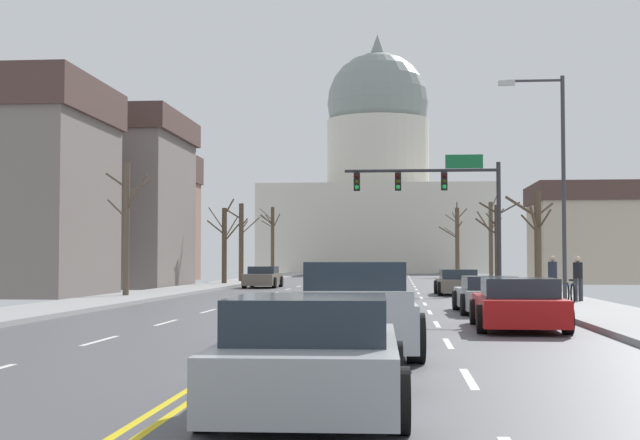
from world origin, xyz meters
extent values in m
cube|color=#4F4F54|center=(0.00, 0.00, -0.03)|extent=(14.00, 180.00, 0.06)
cube|color=yellow|center=(-0.12, 0.00, 0.00)|extent=(0.10, 176.40, 0.00)
cube|color=yellow|center=(0.12, 0.00, 0.00)|extent=(0.10, 176.40, 0.00)
cube|color=silver|center=(3.50, -18.90, 0.00)|extent=(0.12, 2.20, 0.00)
cube|color=silver|center=(3.50, -13.70, 0.00)|extent=(0.12, 2.20, 0.00)
cube|color=silver|center=(3.50, -8.50, 0.00)|extent=(0.12, 2.20, 0.00)
cube|color=silver|center=(3.50, -3.30, 0.00)|extent=(0.12, 2.20, 0.00)
cube|color=silver|center=(3.50, 1.90, 0.00)|extent=(0.12, 2.20, 0.00)
cube|color=silver|center=(3.50, 7.10, 0.00)|extent=(0.12, 2.20, 0.00)
cube|color=silver|center=(3.50, 12.30, 0.00)|extent=(0.12, 2.20, 0.00)
cube|color=silver|center=(3.50, 17.50, 0.00)|extent=(0.12, 2.20, 0.00)
cube|color=silver|center=(3.50, 22.70, 0.00)|extent=(0.12, 2.20, 0.00)
cube|color=silver|center=(3.50, 27.90, 0.00)|extent=(0.12, 2.20, 0.00)
cube|color=silver|center=(3.50, 33.10, 0.00)|extent=(0.12, 2.20, 0.00)
cube|color=silver|center=(3.50, 38.30, 0.00)|extent=(0.12, 2.20, 0.00)
cube|color=silver|center=(3.50, 43.50, 0.00)|extent=(0.12, 2.20, 0.00)
cube|color=silver|center=(3.50, 48.70, 0.00)|extent=(0.12, 2.20, 0.00)
cube|color=silver|center=(3.50, 53.90, 0.00)|extent=(0.12, 2.20, 0.00)
cube|color=silver|center=(3.50, 59.10, 0.00)|extent=(0.12, 2.20, 0.00)
cube|color=silver|center=(3.50, 64.30, 0.00)|extent=(0.12, 2.20, 0.00)
cube|color=silver|center=(-3.50, -13.70, 0.00)|extent=(0.12, 2.20, 0.00)
cube|color=silver|center=(-3.50, -8.50, 0.00)|extent=(0.12, 2.20, 0.00)
cube|color=silver|center=(-3.50, -3.30, 0.00)|extent=(0.12, 2.20, 0.00)
cube|color=silver|center=(-3.50, 1.90, 0.00)|extent=(0.12, 2.20, 0.00)
cube|color=silver|center=(-3.50, 7.10, 0.00)|extent=(0.12, 2.20, 0.00)
cube|color=silver|center=(-3.50, 12.30, 0.00)|extent=(0.12, 2.20, 0.00)
cube|color=silver|center=(-3.50, 17.50, 0.00)|extent=(0.12, 2.20, 0.00)
cube|color=silver|center=(-3.50, 22.70, 0.00)|extent=(0.12, 2.20, 0.00)
cube|color=silver|center=(-3.50, 27.90, 0.00)|extent=(0.12, 2.20, 0.00)
cube|color=silver|center=(-3.50, 33.10, 0.00)|extent=(0.12, 2.20, 0.00)
cube|color=silver|center=(-3.50, 38.30, 0.00)|extent=(0.12, 2.20, 0.00)
cube|color=silver|center=(-3.50, 43.50, 0.00)|extent=(0.12, 2.20, 0.00)
cube|color=silver|center=(-3.50, 48.70, 0.00)|extent=(0.12, 2.20, 0.00)
cube|color=silver|center=(-3.50, 53.90, 0.00)|extent=(0.12, 2.20, 0.00)
cube|color=silver|center=(-3.50, 59.10, 0.00)|extent=(0.12, 2.20, 0.00)
cube|color=silver|center=(-3.50, 64.30, 0.00)|extent=(0.12, 2.20, 0.00)
cube|color=#969696|center=(8.50, 0.00, 0.07)|extent=(3.00, 180.00, 0.14)
cube|color=#969696|center=(-8.50, 0.00, 0.07)|extent=(3.00, 180.00, 0.14)
cylinder|color=#28282D|center=(7.60, 14.41, 3.35)|extent=(0.22, 0.22, 6.43)
cylinder|color=#28282D|center=(3.70, 14.41, 6.17)|extent=(7.80, 0.16, 0.16)
cube|color=black|center=(4.87, 14.41, 5.61)|extent=(0.32, 0.28, 0.92)
sphere|color=#330504|center=(4.87, 14.25, 5.89)|extent=(0.22, 0.22, 0.22)
sphere|color=#332B05|center=(4.87, 14.25, 5.61)|extent=(0.22, 0.22, 0.22)
sphere|color=#19CC47|center=(4.87, 14.25, 5.33)|extent=(0.22, 0.22, 0.22)
cube|color=black|center=(2.53, 14.41, 5.61)|extent=(0.32, 0.28, 0.92)
sphere|color=#330504|center=(2.53, 14.25, 5.89)|extent=(0.22, 0.22, 0.22)
sphere|color=#332B05|center=(2.53, 14.25, 5.61)|extent=(0.22, 0.22, 0.22)
sphere|color=#19CC47|center=(2.53, 14.25, 5.33)|extent=(0.22, 0.22, 0.22)
cube|color=black|center=(0.42, 14.41, 5.61)|extent=(0.32, 0.28, 0.92)
sphere|color=#330504|center=(0.42, 14.25, 5.89)|extent=(0.22, 0.22, 0.22)
sphere|color=#332B05|center=(0.42, 14.25, 5.61)|extent=(0.22, 0.22, 0.22)
sphere|color=#19CC47|center=(0.42, 14.25, 5.33)|extent=(0.22, 0.22, 0.22)
cube|color=#146033|center=(5.88, 14.43, 6.62)|extent=(1.90, 0.06, 0.70)
cylinder|color=#333338|center=(8.20, -0.18, 4.06)|extent=(0.14, 0.14, 7.84)
cylinder|color=#333338|center=(7.25, -0.18, 7.83)|extent=(1.91, 0.09, 0.09)
cube|color=#B2B2AD|center=(6.29, -0.18, 7.76)|extent=(0.56, 0.24, 0.16)
cube|color=beige|center=(0.00, 80.73, 5.24)|extent=(28.08, 18.68, 10.48)
cylinder|color=beige|center=(0.00, 80.73, 14.75)|extent=(12.71, 12.71, 8.54)
sphere|color=gray|center=(0.00, 80.73, 21.24)|extent=(12.65, 12.65, 12.65)
cone|color=gray|center=(0.00, 80.73, 28.76)|extent=(1.80, 1.80, 2.40)
cube|color=#6B6056|center=(5.27, 10.60, 0.44)|extent=(1.90, 4.25, 0.57)
cube|color=#232D38|center=(5.27, 10.45, 0.95)|extent=(1.63, 2.06, 0.45)
cylinder|color=black|center=(4.34, 11.88, 0.32)|extent=(0.24, 0.65, 0.64)
cylinder|color=black|center=(6.14, 11.93, 0.32)|extent=(0.24, 0.65, 0.64)
cylinder|color=black|center=(4.40, 9.28, 0.32)|extent=(0.24, 0.65, 0.64)
cylinder|color=black|center=(6.20, 9.32, 0.32)|extent=(0.24, 0.65, 0.64)
cube|color=silver|center=(1.57, 3.27, 0.47)|extent=(1.90, 4.36, 0.62)
cube|color=#232D38|center=(1.58, 2.92, 1.01)|extent=(1.65, 2.04, 0.46)
cylinder|color=black|center=(0.63, 4.61, 0.32)|extent=(0.23, 0.64, 0.64)
cylinder|color=black|center=(2.48, 4.63, 0.32)|extent=(0.23, 0.64, 0.64)
cylinder|color=black|center=(0.67, 1.92, 0.32)|extent=(0.23, 0.64, 0.64)
cylinder|color=black|center=(2.51, 1.94, 0.32)|extent=(0.23, 0.64, 0.64)
cube|color=#9EA3A8|center=(5.28, -3.42, 0.45)|extent=(1.80, 4.67, 0.57)
cube|color=#232D38|center=(5.29, -3.76, 0.93)|extent=(1.54, 2.08, 0.40)
cylinder|color=black|center=(4.40, -2.00, 0.32)|extent=(0.23, 0.64, 0.64)
cylinder|color=black|center=(6.10, -1.96, 0.32)|extent=(0.23, 0.64, 0.64)
cylinder|color=black|center=(4.46, -4.87, 0.32)|extent=(0.23, 0.64, 0.64)
cylinder|color=black|center=(6.16, -4.84, 0.32)|extent=(0.23, 0.64, 0.64)
cube|color=#B71414|center=(5.34, -9.91, 0.46)|extent=(1.99, 4.59, 0.61)
cube|color=#232D38|center=(5.33, -10.30, 0.99)|extent=(1.69, 2.03, 0.44)
cylinder|color=black|center=(4.45, -8.48, 0.32)|extent=(0.24, 0.65, 0.64)
cylinder|color=black|center=(6.31, -8.53, 0.32)|extent=(0.24, 0.65, 0.64)
cylinder|color=black|center=(4.37, -11.29, 0.32)|extent=(0.24, 0.65, 0.64)
cylinder|color=black|center=(6.23, -11.34, 0.32)|extent=(0.24, 0.65, 0.64)
cube|color=#ADB2B7|center=(1.76, -15.56, 0.59)|extent=(2.18, 5.35, 0.73)
cube|color=#1E2833|center=(1.73, -14.82, 1.28)|extent=(1.88, 1.86, 0.65)
cube|color=#ADB2B7|center=(1.86, -18.14, 1.06)|extent=(1.82, 0.17, 0.22)
cylinder|color=black|center=(0.71, -14.02, 0.40)|extent=(0.31, 0.81, 0.80)
cylinder|color=black|center=(2.68, -13.94, 0.40)|extent=(0.31, 0.81, 0.80)
cylinder|color=black|center=(0.84, -17.18, 0.40)|extent=(0.31, 0.81, 0.80)
cylinder|color=black|center=(2.81, -17.10, 0.40)|extent=(0.31, 0.81, 0.80)
cube|color=#9EA3A8|center=(1.58, -21.64, 0.48)|extent=(1.94, 4.35, 0.63)
cube|color=#232D38|center=(1.59, -21.91, 1.02)|extent=(1.67, 2.13, 0.46)
cylinder|color=black|center=(0.63, -20.32, 0.32)|extent=(0.23, 0.64, 0.64)
cylinder|color=black|center=(2.48, -20.28, 0.32)|extent=(0.23, 0.64, 0.64)
cylinder|color=black|center=(0.68, -22.99, 0.32)|extent=(0.23, 0.64, 0.64)
cylinder|color=black|center=(2.53, -22.95, 0.32)|extent=(0.23, 0.64, 0.64)
cube|color=#6B6056|center=(-5.29, 20.12, 0.48)|extent=(1.75, 4.35, 0.65)
cube|color=#232D38|center=(-5.29, 20.29, 1.02)|extent=(1.53, 2.13, 0.42)
cylinder|color=black|center=(-4.44, 18.77, 0.32)|extent=(0.22, 0.64, 0.64)
cylinder|color=black|center=(-6.16, 18.78, 0.32)|extent=(0.22, 0.64, 0.64)
cylinder|color=black|center=(-4.42, 21.46, 0.32)|extent=(0.22, 0.64, 0.64)
cylinder|color=black|center=(-6.15, 21.47, 0.32)|extent=(0.22, 0.64, 0.64)
cube|color=silver|center=(-1.56, 28.17, 0.50)|extent=(1.85, 4.51, 0.68)
cube|color=#232D38|center=(-1.57, 28.46, 1.04)|extent=(1.58, 2.19, 0.39)
cylinder|color=black|center=(-0.66, 26.80, 0.32)|extent=(0.24, 0.65, 0.64)
cylinder|color=black|center=(-2.39, 26.76, 0.32)|extent=(0.24, 0.65, 0.64)
cylinder|color=black|center=(-0.73, 29.57, 0.32)|extent=(0.24, 0.65, 0.64)
cylinder|color=black|center=(-2.46, 29.53, 0.32)|extent=(0.24, 0.65, 0.64)
cube|color=#8C6656|center=(-17.63, 36.82, 3.83)|extent=(8.44, 6.54, 7.65)
cube|color=#47332D|center=(-17.63, 36.82, 8.73)|extent=(8.78, 6.80, 2.16)
cube|color=slate|center=(-16.88, 20.09, 4.37)|extent=(13.15, 9.01, 8.74)
cube|color=#47332D|center=(-16.88, 20.09, 9.45)|extent=(13.67, 9.37, 1.42)
cube|color=#B2A38E|center=(17.48, 31.48, 2.74)|extent=(11.15, 7.66, 5.47)
cube|color=#47332D|center=(17.48, 31.48, 6.13)|extent=(11.60, 7.97, 1.31)
cylinder|color=#4C3D2D|center=(8.32, 6.50, 2.31)|extent=(0.29, 0.29, 4.35)
cylinder|color=#4C3D2D|center=(8.54, 6.15, 3.26)|extent=(0.53, 0.78, 0.89)
cylinder|color=#4C3D2D|center=(8.12, 6.11, 3.21)|extent=(0.54, 0.90, 1.21)
cylinder|color=#4C3D2D|center=(7.65, 6.26, 3.81)|extent=(1.45, 0.61, 0.92)
cylinder|color=#4C3D2D|center=(8.07, 7.05, 3.15)|extent=(0.60, 1.19, 0.85)
cylinder|color=#4C3D2D|center=(8.69, 6.86, 3.74)|extent=(0.83, 0.83, 0.62)
cylinder|color=#4C3D2D|center=(-8.61, 47.59, 3.21)|extent=(0.32, 0.32, 6.14)
cylinder|color=#4C3D2D|center=(-8.88, 47.30, 5.11)|extent=(0.64, 0.69, 0.92)
cylinder|color=#4C3D2D|center=(-8.33, 47.93, 5.01)|extent=(0.70, 0.79, 1.44)
cylinder|color=#4C3D2D|center=(-9.09, 47.05, 5.13)|extent=(1.05, 1.17, 0.82)
cylinder|color=#4C3D2D|center=(-8.61, 47.21, 5.62)|extent=(0.08, 0.83, 0.97)
cylinder|color=#4C3D2D|center=(-9.08, 47.36, 4.76)|extent=(1.00, 0.55, 0.63)
cylinder|color=#4C3D2D|center=(-8.99, 46.80, 5.09)|extent=(0.86, 1.66, 0.95)
cylinder|color=#4C3D2D|center=(-9.13, 47.30, 5.61)|extent=(1.12, 0.66, 1.06)
cylinder|color=#4C3D2D|center=(7.95, 52.13, 3.27)|extent=(0.39, 0.39, 6.25)
cylinder|color=#4C3D2D|center=(7.12, 52.10, 4.11)|extent=(1.74, 0.18, 1.14)
cylinder|color=#4C3D2D|center=(8.39, 51.96, 5.82)|extent=(0.97, 0.45, 1.02)
cylinder|color=#4C3D2D|center=(8.15, 51.74, 4.75)|extent=(0.51, 0.89, 0.75)
cylinder|color=#4C3D2D|center=(7.43, 52.44, 5.39)|extent=(1.13, 0.72, 0.88)
cylinder|color=#4C3D2D|center=(7.78, 52.75, 5.54)|extent=(0.45, 1.33, 1.02)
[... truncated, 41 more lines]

